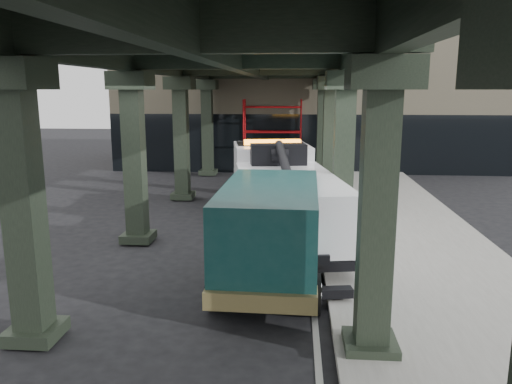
% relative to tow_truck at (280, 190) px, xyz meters
% --- Properties ---
extents(ground, '(90.00, 90.00, 0.00)m').
position_rel_tow_truck_xyz_m(ground, '(-0.78, -3.05, -1.45)').
color(ground, black).
rests_on(ground, ground).
extents(sidewalk, '(5.00, 40.00, 0.15)m').
position_rel_tow_truck_xyz_m(sidewalk, '(3.72, -1.05, -1.38)').
color(sidewalk, gray).
rests_on(sidewalk, ground).
extents(lane_stripe, '(0.12, 38.00, 0.01)m').
position_rel_tow_truck_xyz_m(lane_stripe, '(0.92, -1.05, -1.45)').
color(lane_stripe, silver).
rests_on(lane_stripe, ground).
extents(viaduct, '(7.40, 32.00, 6.40)m').
position_rel_tow_truck_xyz_m(viaduct, '(-1.18, -1.05, 4.01)').
color(viaduct, black).
rests_on(viaduct, ground).
extents(building, '(22.00, 10.00, 8.00)m').
position_rel_tow_truck_xyz_m(building, '(1.22, 16.95, 2.55)').
color(building, '#C6B793').
rests_on(building, ground).
extents(scaffolding, '(3.08, 0.88, 4.00)m').
position_rel_tow_truck_xyz_m(scaffolding, '(-0.78, 11.59, 0.66)').
color(scaffolding, '#B30E11').
rests_on(scaffolding, ground).
extents(tow_truck, '(3.87, 9.33, 2.98)m').
position_rel_tow_truck_xyz_m(tow_truck, '(0.00, 0.00, 0.00)').
color(tow_truck, black).
rests_on(tow_truck, ground).
extents(towed_van, '(2.48, 5.89, 2.36)m').
position_rel_tow_truck_xyz_m(towed_van, '(-0.08, -3.63, -0.18)').
color(towed_van, '#113C3B').
rests_on(towed_van, ground).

